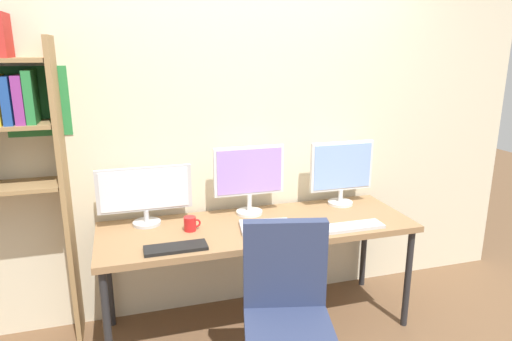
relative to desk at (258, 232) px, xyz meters
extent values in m
cube|color=beige|center=(0.00, 0.42, 0.61)|extent=(4.43, 0.10, 2.60)
cube|color=#287F3D|center=(-1.28, 0.37, 0.85)|extent=(0.36, 0.01, 0.42)
cube|color=#936D47|center=(0.00, 0.00, 0.03)|extent=(2.03, 0.68, 0.04)
cylinder|color=#262628|center=(-0.96, -0.29, -0.34)|extent=(0.04, 0.04, 0.70)
cylinder|color=#262628|center=(0.96, -0.29, -0.34)|extent=(0.04, 0.04, 0.70)
cylinder|color=#262628|center=(-0.96, 0.29, -0.34)|extent=(0.04, 0.04, 0.70)
cylinder|color=#262628|center=(0.96, 0.29, -0.34)|extent=(0.04, 0.04, 0.70)
cube|color=#9E7A4C|center=(-1.16, 0.23, 0.27)|extent=(0.03, 0.28, 1.92)
cube|color=#1E4799|center=(-1.40, 0.22, 0.88)|extent=(0.05, 0.22, 0.27)
cube|color=#8C338C|center=(-1.34, 0.22, 0.88)|extent=(0.05, 0.22, 0.27)
cube|color=#287F3D|center=(-1.28, 0.23, 0.89)|extent=(0.05, 0.22, 0.30)
cube|color=red|center=(-1.38, 0.23, 1.23)|extent=(0.05, 0.22, 0.24)
cube|color=navy|center=(-0.08, -0.77, -0.22)|extent=(0.53, 0.53, 0.08)
cube|color=navy|center=(-0.03, -0.59, 0.06)|extent=(0.44, 0.17, 0.48)
cylinder|color=silver|center=(-0.69, 0.21, 0.06)|extent=(0.18, 0.18, 0.02)
cylinder|color=silver|center=(-0.69, 0.21, 0.11)|extent=(0.03, 0.03, 0.08)
cube|color=silver|center=(-0.69, 0.21, 0.29)|extent=(0.60, 0.03, 0.29)
cube|color=white|center=(-0.69, 0.20, 0.29)|extent=(0.55, 0.01, 0.26)
cylinder|color=silver|center=(0.00, 0.21, 0.06)|extent=(0.18, 0.18, 0.02)
cylinder|color=silver|center=(0.00, 0.21, 0.13)|extent=(0.03, 0.03, 0.12)
cube|color=silver|center=(0.00, 0.21, 0.36)|extent=(0.49, 0.03, 0.34)
cube|color=#B28CE5|center=(0.00, 0.20, 0.36)|extent=(0.45, 0.01, 0.30)
cylinder|color=silver|center=(0.69, 0.21, 0.06)|extent=(0.18, 0.18, 0.02)
cylinder|color=silver|center=(0.69, 0.21, 0.12)|extent=(0.03, 0.03, 0.09)
cube|color=silver|center=(0.69, 0.21, 0.34)|extent=(0.48, 0.03, 0.36)
cube|color=#8CB2F2|center=(0.69, 0.20, 0.34)|extent=(0.44, 0.01, 0.32)
cube|color=black|center=(-0.56, -0.23, 0.06)|extent=(0.36, 0.13, 0.02)
cube|color=silver|center=(0.56, -0.23, 0.06)|extent=(0.40, 0.13, 0.02)
ellipsoid|color=silver|center=(0.25, -0.22, 0.07)|extent=(0.06, 0.10, 0.03)
cube|color=silver|center=(0.03, -0.08, 0.07)|extent=(0.35, 0.27, 0.02)
cylinder|color=red|center=(-0.44, 0.02, 0.10)|extent=(0.08, 0.08, 0.09)
torus|color=red|center=(-0.40, 0.02, 0.10)|extent=(0.06, 0.01, 0.06)
camera|label=1|loc=(-0.80, -2.64, 1.16)|focal=31.98mm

